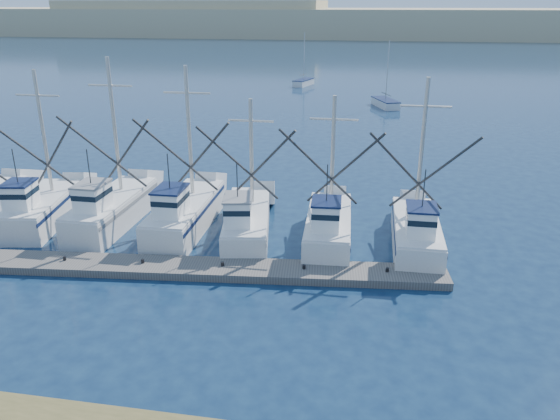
% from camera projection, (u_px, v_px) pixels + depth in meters
% --- Properties ---
extents(ground, '(500.00, 500.00, 0.00)m').
position_uv_depth(ground, '(304.00, 366.00, 20.05)').
color(ground, '#0D1E39').
rests_on(ground, ground).
extents(floating_dock, '(29.91, 4.81, 0.40)m').
position_uv_depth(floating_dock, '(143.00, 267.00, 27.11)').
color(floating_dock, '#5D5954').
rests_on(floating_dock, ground).
extents(dune_ridge, '(360.00, 60.00, 10.00)m').
position_uv_depth(dune_ridge, '(375.00, 22.00, 211.49)').
color(dune_ridge, tan).
rests_on(dune_ridge, ground).
extents(trawler_fleet, '(29.37, 8.58, 9.63)m').
position_uv_depth(trawler_fleet, '(176.00, 216.00, 31.41)').
color(trawler_fleet, silver).
rests_on(trawler_fleet, ground).
extents(sailboat_near, '(3.67, 5.70, 8.10)m').
position_uv_depth(sailboat_near, '(385.00, 103.00, 69.06)').
color(sailboat_near, silver).
rests_on(sailboat_near, ground).
extents(sailboat_far, '(2.95, 5.24, 8.10)m').
position_uv_depth(sailboat_far, '(304.00, 82.00, 86.76)').
color(sailboat_far, silver).
rests_on(sailboat_far, ground).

